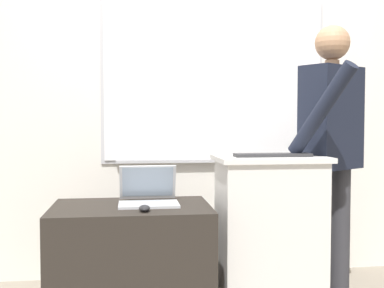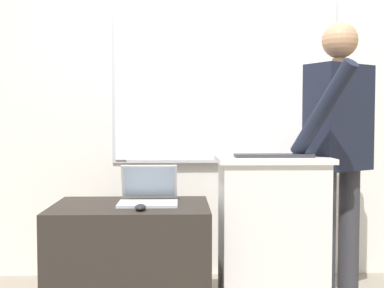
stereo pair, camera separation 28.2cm
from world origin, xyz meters
name	(u,v)px [view 1 (the left image)]	position (x,y,z in m)	size (l,w,h in m)	color
back_wall	(204,79)	(0.00, 1.27, 1.49)	(6.40, 0.17, 2.99)	silver
lectern_podium	(269,234)	(0.27, 0.43, 0.48)	(0.65, 0.46, 0.96)	silver
side_desk	(131,264)	(-0.56, 0.38, 0.34)	(0.91, 0.61, 0.68)	#28231E
person_presenter	(331,143)	(0.71, 0.54, 1.03)	(0.59, 0.73, 1.77)	#333338
laptop	(148,193)	(-0.46, 0.44, 0.75)	(0.34, 0.30, 0.22)	#B7BABF
wireless_keyboard	(273,155)	(0.27, 0.37, 0.97)	(0.46, 0.11, 0.02)	#2D2D30
computer_mouse_by_laptop	(144,208)	(-0.49, 0.20, 0.70)	(0.06, 0.10, 0.03)	black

